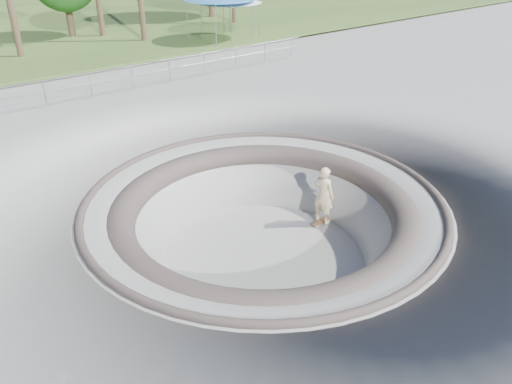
% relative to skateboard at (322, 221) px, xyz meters
% --- Properties ---
extents(ground, '(180.00, 180.00, 0.00)m').
position_rel_skateboard_xyz_m(ground, '(-2.70, -0.19, 1.83)').
color(ground, gray).
rests_on(ground, ground).
extents(skate_bowl, '(14.00, 14.00, 4.10)m').
position_rel_skateboard_xyz_m(skate_bowl, '(-2.70, -0.19, 0.01)').
color(skate_bowl, gray).
rests_on(skate_bowl, ground).
extents(safety_railing, '(25.00, 0.06, 1.03)m').
position_rel_skateboard_xyz_m(safety_railing, '(-2.70, 11.81, 2.53)').
color(safety_railing, gray).
rests_on(safety_railing, ground).
extents(skateboard, '(0.80, 0.23, 0.08)m').
position_rel_skateboard_xyz_m(skateboard, '(0.00, 0.00, 0.00)').
color(skateboard, brown).
rests_on(skateboard, ground).
extents(skater, '(0.59, 0.79, 1.97)m').
position_rel_skateboard_xyz_m(skater, '(0.00, 0.00, 1.00)').
color(skater, beige).
rests_on(skater, skateboard).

